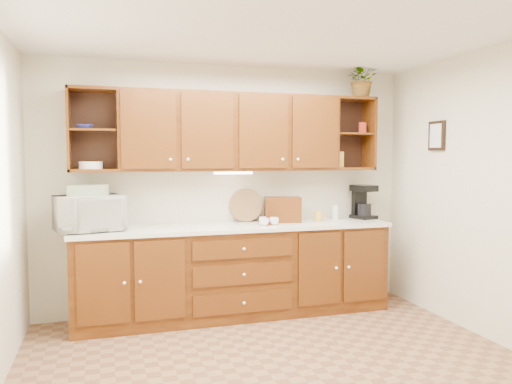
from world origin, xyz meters
TOP-DOWN VIEW (x-y plane):
  - floor at (0.00, 0.00)m, footprint 4.00×4.00m
  - ceiling at (0.00, 0.00)m, footprint 4.00×4.00m
  - back_wall at (0.00, 1.75)m, footprint 4.00×0.00m
  - right_wall at (2.00, 0.00)m, footprint 0.00×3.50m
  - base_cabinets at (0.00, 1.45)m, footprint 3.20×0.60m
  - countertop at (0.00, 1.44)m, footprint 3.24×0.64m
  - upper_cabinets at (0.01, 1.59)m, footprint 3.20×0.33m
  - undercabinet_light at (0.00, 1.53)m, footprint 0.40×0.05m
  - framed_picture at (1.98, 0.90)m, footprint 0.03×0.24m
  - wicker_basket at (-1.52, 1.42)m, footprint 0.25×0.25m
  - microwave at (-1.42, 1.44)m, footprint 0.68×0.54m
  - towel_stack at (-1.42, 1.44)m, footprint 0.37×0.30m
  - wine_bottle at (-1.12, 1.62)m, footprint 0.07×0.07m
  - woven_tray at (0.18, 1.69)m, footprint 0.37×0.16m
  - bread_box at (0.55, 1.54)m, footprint 0.43×0.33m
  - mug_tree at (0.31, 1.36)m, footprint 0.24×0.24m
  - canister_red at (0.44, 1.50)m, footprint 0.13×0.13m
  - canister_white at (1.18, 1.56)m, footprint 0.09×0.09m
  - canister_yellow at (0.92, 1.46)m, footprint 0.10×0.10m
  - coffee_maker at (1.52, 1.58)m, footprint 0.26×0.30m
  - bowl_stack at (-1.44, 1.58)m, footprint 0.21×0.21m
  - plate_stack at (-1.40, 1.58)m, footprint 0.22×0.22m
  - pantry_box_yellow at (1.21, 1.56)m, footprint 0.11×0.10m
  - pantry_box_red at (1.49, 1.56)m, footprint 0.10×0.09m
  - potted_plant at (1.48, 1.55)m, footprint 0.42×0.38m

SIDE VIEW (x-z plane):
  - floor at x=0.00m, z-range 0.00..0.00m
  - base_cabinets at x=0.00m, z-range 0.00..0.90m
  - countertop at x=0.00m, z-range 0.90..0.94m
  - woven_tray at x=0.18m, z-range 0.77..1.12m
  - mug_tree at x=0.31m, z-range 0.85..1.12m
  - canister_yellow at x=0.92m, z-range 0.94..1.05m
  - wicker_basket at x=-1.52m, z-range 0.94..1.07m
  - canister_red at x=0.44m, z-range 0.94..1.08m
  - canister_white at x=1.18m, z-range 0.94..1.10m
  - bread_box at x=0.55m, z-range 0.94..1.21m
  - wine_bottle at x=-1.12m, z-range 0.94..1.23m
  - microwave at x=-1.42m, z-range 0.94..1.27m
  - coffee_maker at x=1.52m, z-range 0.93..1.31m
  - back_wall at x=0.00m, z-range -0.70..3.30m
  - right_wall at x=2.00m, z-range -0.45..3.05m
  - towel_stack at x=-1.42m, z-range 1.27..1.37m
  - undercabinet_light at x=0.00m, z-range 1.46..1.48m
  - plate_stack at x=-1.40m, z-range 1.52..1.59m
  - pantry_box_yellow at x=1.21m, z-range 1.52..1.69m
  - framed_picture at x=1.98m, z-range 1.70..2.00m
  - upper_cabinets at x=0.01m, z-range 1.49..2.29m
  - bowl_stack at x=-1.44m, z-range 1.90..1.94m
  - pantry_box_red at x=1.49m, z-range 1.90..2.02m
  - potted_plant at x=1.48m, z-range 2.29..2.69m
  - ceiling at x=0.00m, z-range 2.60..2.60m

